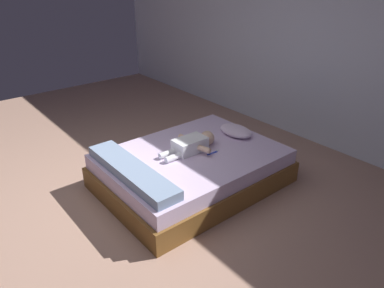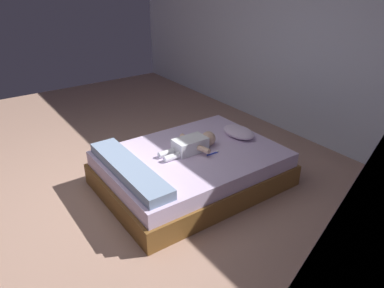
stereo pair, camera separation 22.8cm
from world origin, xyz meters
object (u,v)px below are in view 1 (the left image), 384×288
Objects in this scene: bed at (192,169)px; pillow at (236,131)px; baby at (193,144)px; toothbrush at (213,153)px.

pillow is (-0.02, 0.68, 0.25)m from bed.
baby is at bearing 134.82° from bed.
baby is 0.24m from toothbrush.
toothbrush is at bearing 46.21° from bed.
baby is 4.62× the size of toothbrush.
baby is at bearing -91.43° from pillow.
pillow reaches higher than toothbrush.
pillow is at bearing 92.09° from bed.
baby is at bearing -148.29° from toothbrush.
pillow reaches higher than bed.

